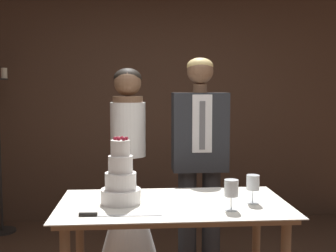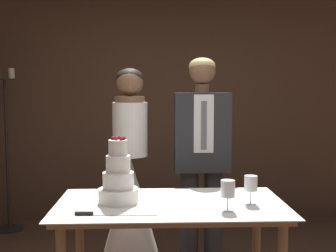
{
  "view_description": "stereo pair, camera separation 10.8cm",
  "coord_description": "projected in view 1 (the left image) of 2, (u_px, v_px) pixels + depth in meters",
  "views": [
    {
      "loc": [
        -0.27,
        -2.3,
        1.5
      ],
      "look_at": [
        -0.05,
        0.63,
        1.24
      ],
      "focal_mm": 45.0,
      "sensor_mm": 36.0,
      "label": 1
    },
    {
      "loc": [
        -0.16,
        -2.3,
        1.5
      ],
      "look_at": [
        -0.05,
        0.63,
        1.24
      ],
      "focal_mm": 45.0,
      "sensor_mm": 36.0,
      "label": 2
    }
  ],
  "objects": [
    {
      "name": "wine_glass_middle",
      "position": [
        231.0,
        189.0,
        2.39
      ],
      "size": [
        0.08,
        0.08,
        0.18
      ],
      "color": "silver",
      "rests_on": "cake_table"
    },
    {
      "name": "wine_glass_near",
      "position": [
        253.0,
        183.0,
        2.54
      ],
      "size": [
        0.08,
        0.08,
        0.17
      ],
      "color": "silver",
      "rests_on": "cake_table"
    },
    {
      "name": "tiered_cake",
      "position": [
        121.0,
        181.0,
        2.54
      ],
      "size": [
        0.24,
        0.24,
        0.41
      ],
      "color": "white",
      "rests_on": "cake_table"
    },
    {
      "name": "groom",
      "position": [
        200.0,
        151.0,
        3.41
      ],
      "size": [
        0.44,
        0.25,
        1.75
      ],
      "color": "#282B30",
      "rests_on": "ground_plane"
    },
    {
      "name": "bride",
      "position": [
        129.0,
        198.0,
        3.4
      ],
      "size": [
        0.54,
        0.54,
        1.66
      ],
      "color": "white",
      "rests_on": "ground_plane"
    },
    {
      "name": "cake_table",
      "position": [
        173.0,
        219.0,
        2.57
      ],
      "size": [
        1.39,
        0.75,
        0.81
      ],
      "color": "#8E6B4C",
      "rests_on": "ground_plane"
    },
    {
      "name": "candle_stand",
      "position": [
        0.0,
        159.0,
        4.35
      ],
      "size": [
        0.28,
        0.28,
        1.71
      ],
      "color": "black",
      "rests_on": "ground_plane"
    },
    {
      "name": "wall_back",
      "position": [
        160.0,
        105.0,
        4.83
      ],
      "size": [
        4.58,
        0.12,
        2.62
      ],
      "primitive_type": "cube",
      "color": "#513828",
      "rests_on": "ground_plane"
    },
    {
      "name": "cake_knife",
      "position": [
        104.0,
        215.0,
        2.29
      ],
      "size": [
        0.45,
        0.04,
        0.02
      ],
      "rotation": [
        0.0,
        0.0,
        -0.04
      ],
      "color": "silver",
      "rests_on": "cake_table"
    }
  ]
}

